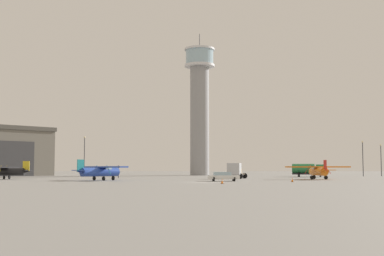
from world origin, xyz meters
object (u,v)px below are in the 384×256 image
(traffic_cone_near_left, at_px, (292,180))
(airplane_black, at_px, (6,171))
(airplane_orange, at_px, (319,170))
(car_white, at_px, (223,176))
(light_post_west, at_px, (84,153))
(traffic_cone_near_right, at_px, (222,181))
(light_post_centre, at_px, (381,157))
(control_tower, at_px, (200,103))
(truck_fuel_tanker_green, at_px, (308,169))
(airplane_blue, at_px, (100,171))
(truck_flatbed_silver, at_px, (236,171))
(light_post_east, at_px, (363,155))

(traffic_cone_near_left, bearing_deg, airplane_black, 159.03)
(airplane_orange, bearing_deg, airplane_black, 85.10)
(car_white, relative_size, light_post_west, 0.50)
(traffic_cone_near_right, bearing_deg, light_post_centre, 51.86)
(car_white, distance_m, traffic_cone_near_left, 10.29)
(control_tower, bearing_deg, truck_fuel_tanker_green, -44.40)
(truck_fuel_tanker_green, bearing_deg, airplane_blue, -126.54)
(traffic_cone_near_left, bearing_deg, airplane_blue, 163.53)
(car_white, bearing_deg, truck_flatbed_silver, 76.05)
(truck_fuel_tanker_green, bearing_deg, light_post_west, -172.55)
(light_post_west, height_order, traffic_cone_near_left, light_post_west)
(control_tower, distance_m, light_post_east, 42.78)
(truck_flatbed_silver, bearing_deg, traffic_cone_near_right, 9.51)
(control_tower, height_order, traffic_cone_near_right, control_tower)
(airplane_blue, height_order, light_post_centre, light_post_centre)
(truck_flatbed_silver, distance_m, traffic_cone_near_right, 28.16)
(light_post_centre, height_order, traffic_cone_near_right, light_post_centre)
(airplane_black, xyz_separation_m, traffic_cone_near_left, (46.09, -17.66, -1.14))
(truck_fuel_tanker_green, relative_size, traffic_cone_near_right, 11.04)
(light_post_west, height_order, light_post_centre, light_post_west)
(control_tower, bearing_deg, traffic_cone_near_left, -79.83)
(light_post_centre, bearing_deg, traffic_cone_near_right, -128.14)
(truck_fuel_tanker_green, bearing_deg, car_white, -105.04)
(airplane_orange, distance_m, light_post_east, 34.47)
(airplane_blue, relative_size, traffic_cone_near_right, 13.61)
(airplane_blue, xyz_separation_m, light_post_east, (54.50, 35.34, 3.40))
(traffic_cone_near_left, relative_size, traffic_cone_near_right, 1.00)
(light_post_centre, distance_m, traffic_cone_near_right, 67.11)
(airplane_blue, height_order, light_post_west, light_post_west)
(light_post_centre, bearing_deg, light_post_west, 178.75)
(car_white, distance_m, light_post_centre, 57.58)
(airplane_black, bearing_deg, light_post_east, -157.24)
(airplane_blue, xyz_separation_m, airplane_black, (-17.68, 9.26, -0.04))
(traffic_cone_near_right, bearing_deg, control_tower, 90.24)
(airplane_orange, height_order, car_white, airplane_orange)
(light_post_west, relative_size, traffic_cone_near_right, 13.98)
(airplane_blue, bearing_deg, light_post_west, 57.93)
(light_post_west, bearing_deg, light_post_centre, -1.25)
(control_tower, bearing_deg, light_post_east, -24.08)
(light_post_east, bearing_deg, truck_flatbed_silver, -143.54)
(light_post_west, bearing_deg, airplane_black, -105.32)
(airplane_blue, relative_size, truck_fuel_tanker_green, 1.23)
(airplane_orange, height_order, light_post_west, light_post_west)
(airplane_black, bearing_deg, light_post_west, -102.42)
(truck_fuel_tanker_green, height_order, traffic_cone_near_right, truck_fuel_tanker_green)
(airplane_black, distance_m, truck_flatbed_silver, 40.38)
(traffic_cone_near_left, bearing_deg, airplane_orange, 62.09)
(car_white, bearing_deg, control_tower, 90.16)
(traffic_cone_near_right, bearing_deg, traffic_cone_near_left, 35.65)
(control_tower, bearing_deg, light_post_west, -153.58)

